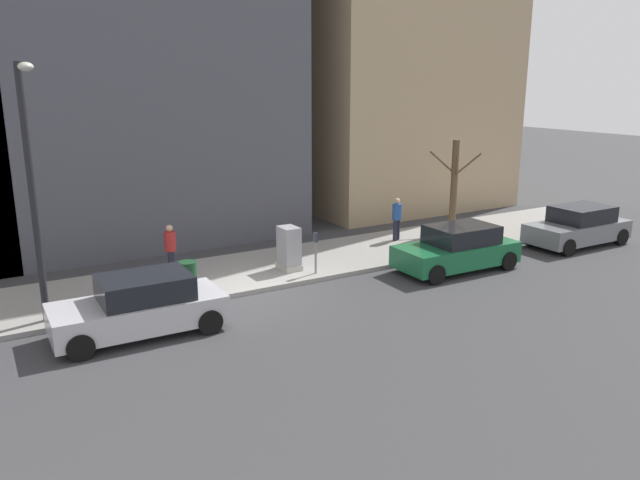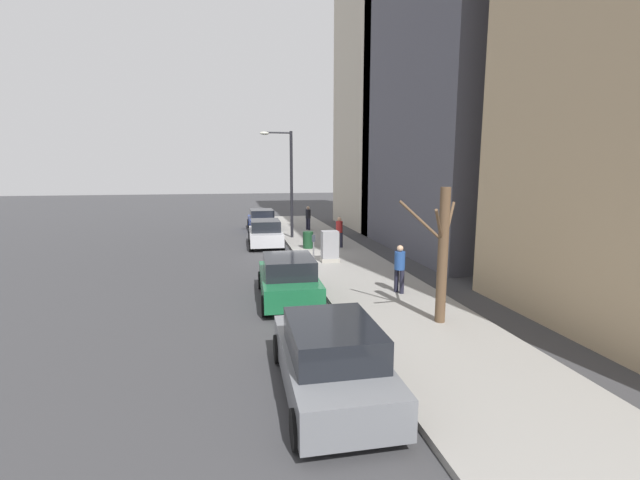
% 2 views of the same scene
% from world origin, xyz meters
% --- Properties ---
extents(ground_plane, '(120.00, 120.00, 0.00)m').
position_xyz_m(ground_plane, '(0.00, 0.00, 0.00)').
color(ground_plane, '#38383A').
extents(sidewalk, '(4.00, 36.00, 0.15)m').
position_xyz_m(sidewalk, '(2.00, 0.00, 0.07)').
color(sidewalk, gray).
rests_on(sidewalk, ground).
extents(parked_car_grey, '(1.94, 4.21, 1.52)m').
position_xyz_m(parked_car_grey, '(-1.19, -13.29, 0.74)').
color(parked_car_grey, slate).
rests_on(parked_car_grey, ground).
extents(parked_car_green, '(2.01, 4.24, 1.52)m').
position_xyz_m(parked_car_green, '(-1.24, -7.04, 0.74)').
color(parked_car_green, '#196038').
rests_on(parked_car_green, ground).
extents(parked_car_silver, '(1.99, 4.23, 1.52)m').
position_xyz_m(parked_car_silver, '(-1.25, 3.56, 0.74)').
color(parked_car_silver, '#B7B7BC').
rests_on(parked_car_silver, ground).
extents(parking_meter, '(0.14, 0.10, 1.35)m').
position_xyz_m(parking_meter, '(0.45, -2.53, 0.98)').
color(parking_meter, slate).
rests_on(parking_meter, sidewalk).
extents(utility_box, '(0.83, 0.61, 1.43)m').
position_xyz_m(utility_box, '(1.30, -2.01, 0.85)').
color(utility_box, '#A8A399').
rests_on(utility_box, sidewalk).
extents(streetlamp, '(1.97, 0.32, 6.50)m').
position_xyz_m(streetlamp, '(0.28, 5.54, 4.02)').
color(streetlamp, black).
rests_on(streetlamp, sidewalk).
extents(bare_tree, '(1.71, 1.66, 3.74)m').
position_xyz_m(bare_tree, '(2.58, -10.31, 2.10)').
color(bare_tree, brown).
rests_on(bare_tree, sidewalk).
extents(trash_bin, '(0.56, 0.56, 0.90)m').
position_xyz_m(trash_bin, '(0.90, 1.59, 0.60)').
color(trash_bin, '#14381E').
rests_on(trash_bin, sidewalk).
extents(pedestrian_near_meter, '(0.36, 0.37, 1.66)m').
position_xyz_m(pedestrian_near_meter, '(2.55, -7.40, 1.09)').
color(pedestrian_near_meter, '#1E1E2D').
rests_on(pedestrian_near_meter, sidewalk).
extents(pedestrian_midblock, '(0.37, 0.36, 1.66)m').
position_xyz_m(pedestrian_midblock, '(2.62, 1.53, 1.09)').
color(pedestrian_midblock, '#1E1E2D').
rests_on(pedestrian_midblock, sidewalk).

